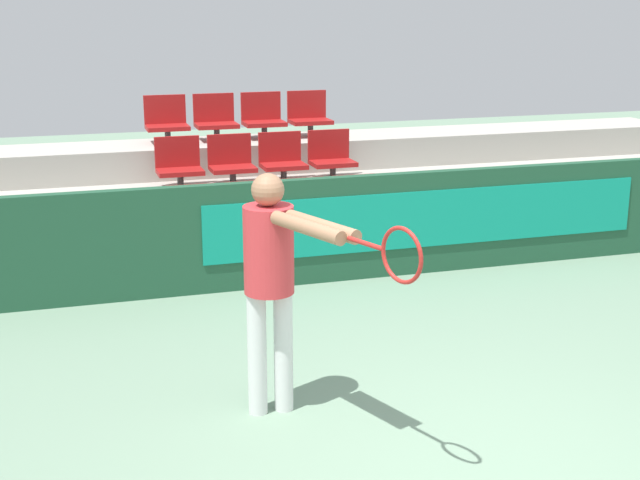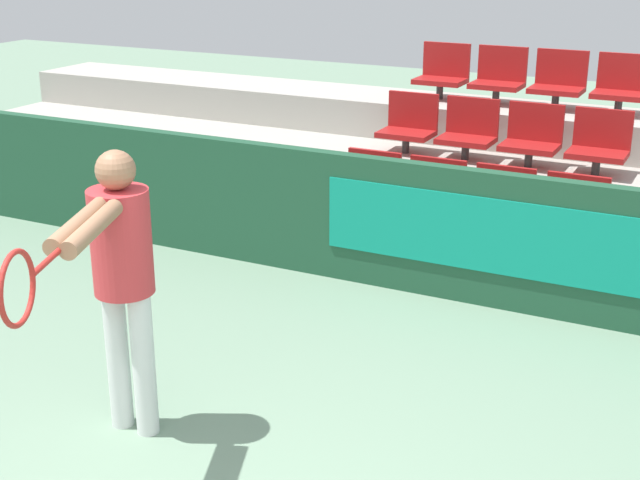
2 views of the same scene
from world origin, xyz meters
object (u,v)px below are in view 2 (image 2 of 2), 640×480
object	(u,v)px
stadium_chair_5	(469,131)
stadium_chair_7	(599,144)
tennis_player	(119,266)
stadium_chair_10	(558,81)
stadium_chair_9	(499,77)
stadium_chair_1	(433,194)
stadium_chair_2	(501,203)
stadium_chair_11	(622,86)
stadium_chair_4	(409,125)
stadium_chair_8	(443,73)
stadium_chair_3	(573,213)
stadium_chair_0	(370,185)
stadium_chair_6	(532,137)

from	to	relation	value
stadium_chair_5	stadium_chair_7	world-z (taller)	same
stadium_chair_7	stadium_chair_5	bearing A→B (deg)	180.00
tennis_player	stadium_chair_10	bearing A→B (deg)	56.50
stadium_chair_9	stadium_chair_1	bearing A→B (deg)	-90.00
stadium_chair_2	stadium_chair_11	distance (m)	2.05
stadium_chair_2	stadium_chair_4	xyz separation A→B (m)	(-1.18, 0.91, 0.36)
stadium_chair_10	stadium_chair_2	bearing A→B (deg)	-90.00
stadium_chair_8	stadium_chair_11	xyz separation A→B (m)	(1.76, 0.00, 0.00)
stadium_chair_8	stadium_chair_10	size ratio (longest dim) A/B	1.00
stadium_chair_3	stadium_chair_8	distance (m)	2.64
stadium_chair_2	tennis_player	distance (m)	3.62
stadium_chair_8	stadium_chair_11	bearing A→B (deg)	0.00
stadium_chair_0	stadium_chair_11	distance (m)	2.64
stadium_chair_3	stadium_chair_7	world-z (taller)	stadium_chair_7
stadium_chair_4	tennis_player	xyz separation A→B (m)	(0.00, -4.31, 0.06)
stadium_chair_2	stadium_chair_10	xyz separation A→B (m)	(0.00, 1.82, 0.73)
stadium_chair_0	stadium_chair_11	world-z (taller)	stadium_chair_11
stadium_chair_9	tennis_player	distance (m)	5.26
stadium_chair_10	stadium_chair_11	bearing A→B (deg)	0.00
stadium_chair_0	stadium_chair_2	size ratio (longest dim) A/B	1.00
stadium_chair_0	stadium_chair_10	distance (m)	2.29
stadium_chair_8	stadium_chair_9	size ratio (longest dim) A/B	1.00
stadium_chair_6	stadium_chair_10	xyz separation A→B (m)	(0.00, 0.91, 0.36)
stadium_chair_2	stadium_chair_0	bearing A→B (deg)	180.00
stadium_chair_6	stadium_chair_11	bearing A→B (deg)	57.20
stadium_chair_0	stadium_chair_1	world-z (taller)	same
stadium_chair_4	stadium_chair_8	distance (m)	0.98
stadium_chair_4	stadium_chair_5	xyz separation A→B (m)	(0.59, 0.00, 0.00)
stadium_chair_8	stadium_chair_6	bearing A→B (deg)	-37.81
stadium_chair_3	stadium_chair_1	bearing A→B (deg)	180.00
stadium_chair_3	stadium_chair_10	xyz separation A→B (m)	(-0.59, 1.82, 0.73)
stadium_chair_10	stadium_chair_4	bearing A→B (deg)	-142.19
stadium_chair_2	stadium_chair_4	world-z (taller)	stadium_chair_4
stadium_chair_5	stadium_chair_3	bearing A→B (deg)	-37.81
stadium_chair_7	stadium_chair_6	bearing A→B (deg)	180.00
stadium_chair_5	stadium_chair_11	xyz separation A→B (m)	(1.18, 0.91, 0.36)
stadium_chair_3	stadium_chair_0	bearing A→B (deg)	180.00
stadium_chair_6	stadium_chair_3	bearing A→B (deg)	-57.20
stadium_chair_7	stadium_chair_3	bearing A→B (deg)	-90.00
stadium_chair_1	stadium_chair_8	world-z (taller)	stadium_chair_8
stadium_chair_10	tennis_player	world-z (taller)	tennis_player
stadium_chair_5	stadium_chair_8	world-z (taller)	stadium_chair_8
stadium_chair_3	stadium_chair_9	distance (m)	2.29
stadium_chair_7	stadium_chair_8	bearing A→B (deg)	152.65
stadium_chair_5	stadium_chair_10	bearing A→B (deg)	57.20
stadium_chair_2	stadium_chair_9	size ratio (longest dim) A/B	1.00
stadium_chair_6	tennis_player	size ratio (longest dim) A/B	0.33
stadium_chair_9	stadium_chair_4	bearing A→B (deg)	-122.80
stadium_chair_0	stadium_chair_8	distance (m)	1.96
stadium_chair_10	stadium_chair_3	bearing A→B (deg)	-72.14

